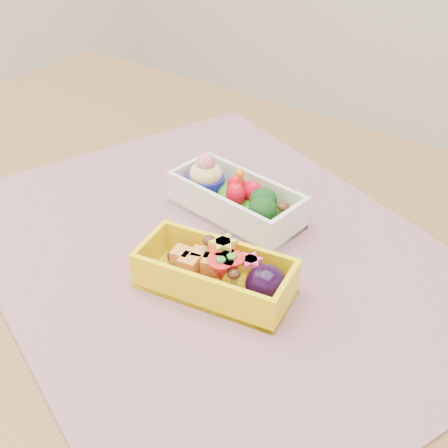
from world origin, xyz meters
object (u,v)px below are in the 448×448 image
Objects in this scene: table at (226,364)px; placemat at (215,254)px; bento_white at (236,199)px; bento_yellow at (218,273)px.

placemat reaches higher than table.
placemat is at bearing -64.94° from bento_white.
bento_white reaches higher than placemat.
bento_white is at bearing 120.63° from table.
bento_yellow is at bearing -145.04° from table.
bento_white reaches higher than table.
placemat is 3.45× the size of bento_white.
bento_yellow reaches higher than table.
placemat is 0.08m from bento_white.
bento_yellow is at bearing -55.86° from bento_white.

